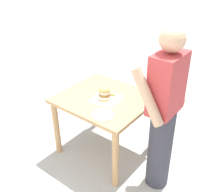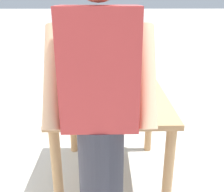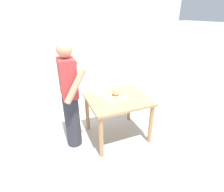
# 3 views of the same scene
# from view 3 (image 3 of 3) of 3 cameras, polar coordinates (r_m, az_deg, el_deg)

# --- Properties ---
(ground_plane) EXTENTS (80.00, 80.00, 0.00)m
(ground_plane) POSITION_cam_3_polar(r_m,az_deg,el_deg) (3.28, 1.65, -12.45)
(ground_plane) COLOR #ADAAA3
(patio_table) EXTENTS (0.88, 0.99, 0.75)m
(patio_table) POSITION_cam_3_polar(r_m,az_deg,el_deg) (2.94, 1.81, -2.80)
(patio_table) COLOR tan
(patio_table) RESTS_ON ground
(serving_paper) EXTENTS (0.33, 0.33, 0.00)m
(serving_paper) POSITION_cam_3_polar(r_m,az_deg,el_deg) (2.88, 0.93, -0.46)
(serving_paper) COLOR white
(serving_paper) RESTS_ON patio_table
(sandwich) EXTENTS (0.14, 0.14, 0.19)m
(sandwich) POSITION_cam_3_polar(r_m,az_deg,el_deg) (2.86, 1.23, 1.08)
(sandwich) COLOR #E5B25B
(sandwich) RESTS_ON serving_paper
(pickle_spear) EXTENTS (0.06, 0.09, 0.02)m
(pickle_spear) POSITION_cam_3_polar(r_m,az_deg,el_deg) (2.80, 1.61, -0.97)
(pickle_spear) COLOR #8EA83D
(pickle_spear) RESTS_ON serving_paper
(side_plate_with_forks) EXTENTS (0.22, 0.22, 0.02)m
(side_plate_with_forks) POSITION_cam_3_polar(r_m,az_deg,el_deg) (3.06, -4.18, 1.16)
(side_plate_with_forks) COLOR white
(side_plate_with_forks) RESTS_ON patio_table
(diner_across_table) EXTENTS (0.55, 0.35, 1.69)m
(diner_across_table) POSITION_cam_3_polar(r_m,az_deg,el_deg) (2.69, -13.56, -0.12)
(diner_across_table) COLOR #33333D
(diner_across_table) RESTS_ON ground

